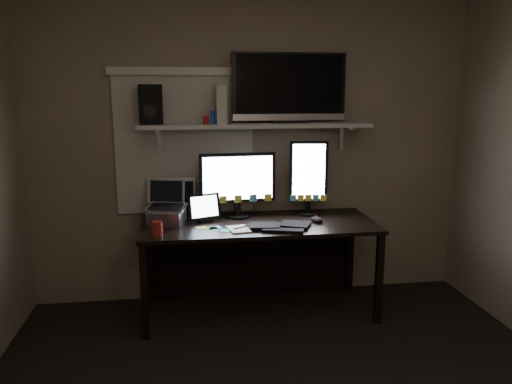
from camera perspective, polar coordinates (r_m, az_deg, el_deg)
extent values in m
plane|color=#675C4A|center=(4.13, -0.44, 4.83)|extent=(3.60, 0.00, 3.60)
cube|color=beige|center=(4.07, -8.14, 5.32)|extent=(1.10, 0.02, 1.10)
cube|color=black|center=(3.87, 0.32, -3.73)|extent=(1.80, 0.75, 0.03)
cube|color=black|center=(4.31, -0.39, -7.17)|extent=(1.80, 0.02, 0.70)
cube|color=black|center=(3.64, -12.63, -11.10)|extent=(0.05, 0.05, 0.70)
cube|color=black|center=(3.89, 13.88, -9.62)|extent=(0.05, 0.05, 0.70)
cube|color=black|center=(4.27, -11.98, -7.64)|extent=(0.05, 0.05, 0.70)
cube|color=black|center=(4.48, 10.67, -6.63)|extent=(0.05, 0.05, 0.70)
cube|color=#AFAEAA|center=(3.94, -0.10, 7.64)|extent=(1.80, 0.35, 0.03)
cube|color=black|center=(3.97, -2.11, 0.85)|extent=(0.61, 0.11, 0.53)
cube|color=black|center=(4.07, 6.01, 1.65)|extent=(0.31, 0.10, 0.62)
cube|color=black|center=(3.72, 2.72, -3.88)|extent=(0.49, 0.30, 0.03)
ellipsoid|color=black|center=(3.90, 6.97, -3.14)|extent=(0.11, 0.14, 0.04)
cube|color=white|center=(3.66, -1.99, -4.28)|extent=(0.17, 0.22, 0.01)
cube|color=black|center=(3.87, -5.91, -1.83)|extent=(0.28, 0.19, 0.22)
cube|color=black|center=(4.06, -8.91, -0.63)|extent=(0.25, 0.11, 0.31)
cube|color=#B0B0B5|center=(3.83, -10.23, -1.31)|extent=(0.34, 0.30, 0.33)
cylinder|color=maroon|center=(3.56, -11.24, -4.15)|extent=(0.09, 0.09, 0.11)
cube|color=black|center=(4.02, 3.79, 11.77)|extent=(0.90, 0.17, 0.54)
cube|color=beige|center=(3.91, -4.05, 9.92)|extent=(0.08, 0.24, 0.29)
cube|color=black|center=(3.92, -11.98, 9.77)|extent=(0.19, 0.22, 0.30)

